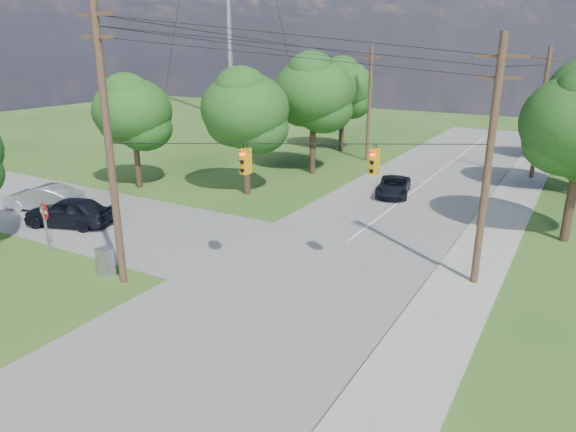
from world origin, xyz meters
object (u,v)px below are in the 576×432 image
Objects in this scene: pole_ne at (489,162)px; car_cross_silver at (44,198)px; pole_north_e at (541,113)px; car_main_north at (393,186)px; do_not_enter_sign at (45,217)px; pole_sw at (109,143)px; car_cross_dark at (69,212)px; control_cabinet at (105,262)px; pole_north_w at (369,104)px.

pole_ne is 2.15× the size of car_cross_silver.
car_main_north is at bearing -127.85° from pole_north_e.
do_not_enter_sign is at bearing -160.20° from pole_ne.
car_cross_silver is at bearing -154.15° from car_main_north.
car_cross_dark is at bearing 156.03° from pole_sw.
car_cross_silver is at bearing -136.34° from pole_north_e.
do_not_enter_sign is at bearing -175.56° from control_cabinet.
car_cross_dark is at bearing 55.86° from car_cross_silver.
car_main_north is at bearing 119.68° from car_cross_dark.
pole_sw is 2.45× the size of car_cross_silver.
pole_sw is 1.20× the size of pole_north_w.
control_cabinet reaches higher than car_main_north.
pole_north_w is 12.59m from car_main_north.
pole_sw is 7.39m from do_not_enter_sign.
pole_sw reaches higher than car_main_north.
pole_sw is at bearing -89.23° from pole_north_w.
pole_north_w is 2.04× the size of car_cross_silver.
control_cabinet is (11.22, -4.87, -0.18)m from car_cross_silver.
car_cross_dark is at bearing -130.20° from pole_north_e.
pole_ne is at bearing 81.37° from car_cross_dark.
pole_ne is 1.05× the size of pole_north_w.
pole_north_w is 29.71m from do_not_enter_sign.
pole_north_e is at bearing 74.58° from control_cabinet.
do_not_enter_sign is (2.43, -3.12, 0.98)m from car_cross_dark.
do_not_enter_sign is (-5.54, -29.00, -3.26)m from pole_north_w.
pole_ne is at bearing 29.38° from pole_sw.
pole_sw is 29.62m from pole_north_w.
pole_north_e is at bearing 116.28° from car_cross_silver.
pole_sw is 10.60m from car_cross_dark.
car_main_north is at bearing 69.22° from do_not_enter_sign.
car_main_north is (-7.85, -10.10, -4.46)m from pole_north_e.
control_cabinet is (-0.74, -29.55, -4.47)m from pole_north_w.
pole_ne is 17.16m from control_cabinet.
pole_north_w is at bearing 144.19° from car_cross_dark.
control_cabinet is at bearing 177.47° from pole_sw.
pole_north_w reaches higher than car_cross_dark.
pole_north_w is 29.90m from control_cabinet.
pole_north_e and pole_north_w have the same top height.
do_not_enter_sign is at bearing 174.26° from pole_sw.
pole_ne is 7.99× the size of control_cabinet.
pole_north_w is 7.61× the size of control_cabinet.
pole_north_w is at bearing 136.76° from car_cross_silver.
pole_north_e is 34.15m from car_cross_dark.
pole_north_e is at bearing 39.03° from car_main_north.
pole_ne is at bearing -57.71° from pole_north_w.
car_cross_dark reaches higher than car_main_north.
pole_north_w is 1.98× the size of car_cross_dark.
pole_north_e reaches higher than car_main_north.
pole_ne is 20.98m from do_not_enter_sign.
pole_north_e reaches higher than do_not_enter_sign.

